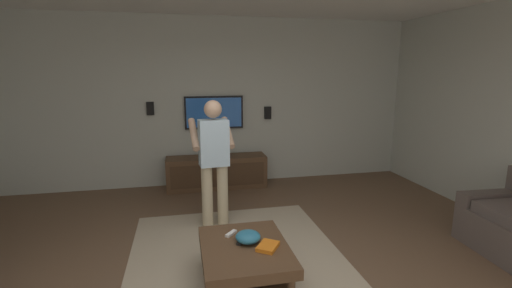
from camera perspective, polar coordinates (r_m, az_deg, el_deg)
The scene contains 14 objects.
ground_plane at distance 3.55m, azimuth -1.12°, elevation -22.27°, with size 8.53×8.53×0.00m, color brown.
wall_back_tv at distance 6.27m, azimuth -7.02°, elevation 6.68°, with size 0.10×7.31×2.90m, color #B2B7AD.
area_rug at distance 3.77m, azimuth -2.36°, elevation -20.00°, with size 3.19×2.29×0.01m, color tan.
coffee_table at distance 3.45m, azimuth -1.81°, elevation -17.62°, with size 1.00×0.80×0.40m.
media_console at distance 6.16m, azimuth -6.35°, elevation -4.52°, with size 0.45×1.70×0.55m.
tv at distance 6.20m, azimuth -6.79°, elevation 5.08°, with size 0.05×1.01×0.57m.
person_standing at distance 4.48m, azimuth -6.83°, elevation -1.99°, with size 0.57×0.57×1.64m.
bowl at distance 3.44m, azimuth -1.30°, elevation -14.75°, with size 0.24×0.24×0.11m, color teal.
remote_white at distance 3.61m, azimuth -4.05°, elevation -14.21°, with size 0.15×0.04×0.02m, color white.
remote_black at distance 3.46m, azimuth -2.47°, elevation -15.36°, with size 0.15×0.04×0.02m, color black.
book at distance 3.35m, azimuth 1.94°, elevation -16.19°, with size 0.22×0.16×0.04m, color orange.
vase_round at distance 6.04m, azimuth -6.86°, elevation -1.09°, with size 0.22×0.22×0.22m, color teal.
wall_speaker_left at distance 6.37m, azimuth 1.90°, elevation 5.07°, with size 0.06×0.12×0.22m, color black.
wall_speaker_right at distance 6.19m, azimuth -16.71°, elevation 5.52°, with size 0.06×0.12×0.22m, color black.
Camera 1 is at (-2.90, 0.55, 1.98)m, focal length 24.77 mm.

